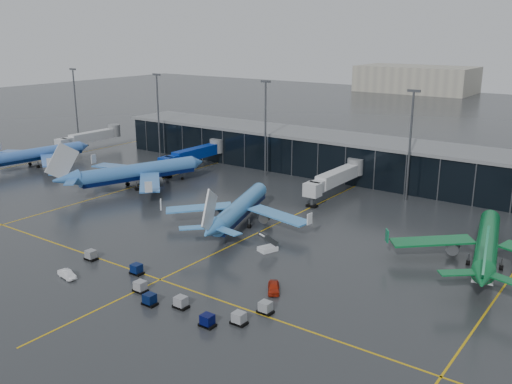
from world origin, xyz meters
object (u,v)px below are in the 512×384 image
Objects in this scene: baggage_carts at (172,293)px; service_van_red at (274,287)px; airliner_klm_near at (240,198)px; airliner_aer_lingus at (489,231)px; service_van_white at (67,274)px; airliner_klm_west at (38,147)px; mobile_airstair at (268,247)px; airliner_arkefly at (138,162)px.

baggage_carts is 8.60× the size of service_van_red.
airliner_klm_near is 0.97× the size of airliner_aer_lingus.
airliner_aer_lingus is 69.57m from service_van_white.
airliner_klm_near reaches higher than service_van_red.
airliner_klm_west reaches higher than baggage_carts.
airliner_klm_near is at bearing 102.29° from service_van_red.
airliner_klm_west is at bearing 129.96° from service_van_red.
airliner_klm_west reaches higher than mobile_airstair.
airliner_arkefly is 1.10× the size of baggage_carts.
service_van_red is at bearing -62.12° from airliner_klm_near.
airliner_klm_near is 16.26m from mobile_airstair.
airliner_arkefly is 54.97m from service_van_white.
service_van_red is (101.94, -28.83, -4.85)m from airliner_klm_west.
airliner_klm_west is 9.64× the size of mobile_airstair.
airliner_klm_west is 8.32× the size of service_van_red.
baggage_carts is 19.22m from service_van_white.
airliner_aer_lingus is 8.63× the size of service_van_red.
baggage_carts is (-34.00, -40.52, -5.05)m from airliner_aer_lingus.
airliner_klm_near reaches higher than airliner_klm_west.
airliner_klm_near is at bearing 166.91° from mobile_airstair.
airliner_aer_lingus is 1.00× the size of baggage_carts.
airliner_arkefly is 9.45× the size of service_van_red.
service_van_white is (31.31, -44.82, -5.70)m from airliner_arkefly.
service_van_red is (10.18, -13.12, -0.02)m from mobile_airstair.
baggage_carts is at bearing -19.69° from airliner_arkefly.
airliner_aer_lingus is 53.14m from baggage_carts.
airliner_klm_west is 9.19× the size of service_van_white.
airliner_aer_lingus reaches higher than mobile_airstair.
airliner_klm_west reaches higher than service_van_white.
airliner_aer_lingus is at bearing 19.36° from airliner_arkefly.
airliner_aer_lingus is 38.16m from service_van_red.
mobile_airstair is at bearing 93.57° from service_van_red.
airliner_aer_lingus reaches higher than service_van_white.
airliner_klm_near is 9.23× the size of service_van_white.
service_van_red is (60.91, -29.62, -5.61)m from airliner_arkefly.
mobile_airstair is at bearing -52.78° from airliner_klm_near.
mobile_airstair is at bearing 1.08° from airliner_arkefly.
service_van_white is at bearing -103.42° from mobile_airstair.
service_van_red is at bearing -8.85° from airliner_klm_west.
airliner_aer_lingus is at bearing 50.00° from baggage_carts.
service_van_red is at bearing -6.83° from airliner_arkefly.
airliner_klm_west is at bearing 168.33° from airliner_aer_lingus.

